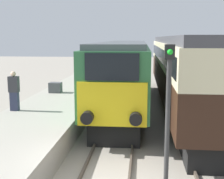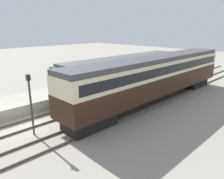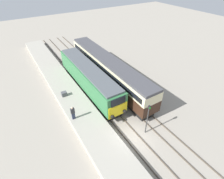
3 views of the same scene
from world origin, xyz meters
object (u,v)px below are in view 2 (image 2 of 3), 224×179
Objects in this scene: signal_post at (30,100)px; luggage_crate at (95,78)px; passenger_carriage at (156,75)px; person_on_platform at (55,79)px; locomotive at (125,74)px.

signal_post reaches higher than luggage_crate.
person_on_platform is (-7.95, -5.66, -0.74)m from passenger_carriage.
luggage_crate is at bearing 119.71° from signal_post.
signal_post is at bearing -80.95° from locomotive.
passenger_carriage reaches higher than person_on_platform.
signal_post is (-1.70, -11.01, -0.19)m from passenger_carriage.
passenger_carriage is at bearing 7.43° from luggage_crate.
signal_post is at bearing -98.77° from passenger_carriage.
person_on_platform is at bearing -144.57° from passenger_carriage.
passenger_carriage is 28.49× the size of luggage_crate.
locomotive is at bearing 99.05° from signal_post.
luggage_crate is (0.52, 4.69, -0.57)m from person_on_platform.
locomotive is 8.97× the size of person_on_platform.
locomotive is at bearing 49.44° from person_on_platform.
passenger_carriage is 7.61m from luggage_crate.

